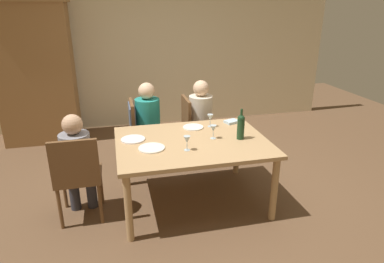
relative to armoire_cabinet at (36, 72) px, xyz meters
name	(u,v)px	position (x,y,z in m)	size (l,w,h in m)	color
ground_plane	(192,200)	(1.89, -2.35, -1.10)	(10.00, 10.00, 0.00)	brown
rear_room_partition	(155,48)	(1.89, 0.45, 0.25)	(6.40, 0.12, 2.70)	beige
armoire_cabinet	(36,72)	(0.00, 0.00, 0.00)	(1.18, 0.62, 2.18)	olive
dining_table	(192,147)	(1.89, -2.35, -0.44)	(1.57, 1.19, 0.73)	tan
chair_left_end	(78,173)	(0.72, -2.43, -0.56)	(0.44, 0.44, 0.92)	brown
chair_far_left	(139,126)	(1.41, -1.37, -0.50)	(0.46, 0.44, 0.92)	brown
chair_far_right	(194,126)	(2.15, -1.37, -0.56)	(0.44, 0.44, 0.92)	brown
person_woman_host	(77,158)	(0.72, -2.32, -0.46)	(0.29, 0.34, 1.10)	#33333D
person_man_bearded	(150,120)	(1.56, -1.37, -0.43)	(0.36, 0.32, 1.15)	#33333D
person_man_guest	(203,116)	(2.27, -1.37, -0.44)	(0.36, 0.31, 1.15)	#33333D
wine_bottle_tall_green	(241,126)	(2.40, -2.42, -0.22)	(0.08, 0.08, 0.33)	#19381E
wine_glass_near_left	(210,118)	(2.19, -1.98, -0.26)	(0.07, 0.07, 0.15)	silver
wine_glass_centre	(213,129)	(2.12, -2.35, -0.26)	(0.07, 0.07, 0.15)	silver
wine_glass_near_right	(187,140)	(1.78, -2.58, -0.26)	(0.07, 0.07, 0.15)	silver
dinner_plate_host	(133,139)	(1.29, -2.19, -0.36)	(0.25, 0.25, 0.01)	white
dinner_plate_guest_left	(152,148)	(1.45, -2.46, -0.36)	(0.26, 0.26, 0.01)	white
dinner_plate_guest_right	(193,127)	(1.99, -1.97, -0.36)	(0.24, 0.24, 0.01)	white
folded_napkin	(232,122)	(2.48, -1.91, -0.35)	(0.16, 0.12, 0.03)	#ADC6D6
handbag	(224,151)	(2.59, -1.37, -0.99)	(0.28, 0.12, 0.22)	brown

